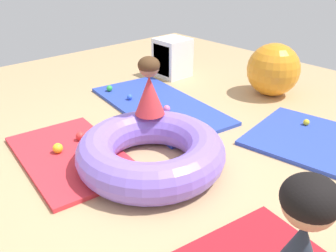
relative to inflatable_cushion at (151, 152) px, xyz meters
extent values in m
plane|color=tan|center=(0.06, -0.05, -0.17)|extent=(8.00, 8.00, 0.00)
cube|color=#2D47B7|center=(-1.00, 0.94, -0.15)|extent=(2.00, 1.18, 0.04)
cube|color=#2D47B7|center=(0.88, 1.54, -0.15)|extent=(1.66, 1.31, 0.04)
cube|color=red|center=(-0.63, -0.44, -0.15)|extent=(1.45, 0.98, 0.04)
torus|color=#8466E0|center=(0.00, 0.00, 0.00)|extent=(1.29, 1.29, 0.33)
cone|color=red|center=(-0.34, 0.28, 0.35)|extent=(0.38, 0.38, 0.37)
sphere|color=#936647|center=(-0.34, 0.28, 0.62)|extent=(0.19, 0.19, 0.19)
ellipsoid|color=#472D19|center=(-0.34, 0.28, 0.64)|extent=(0.20, 0.20, 0.16)
sphere|color=tan|center=(1.55, -0.31, 0.52)|extent=(0.26, 0.26, 0.26)
ellipsoid|color=black|center=(1.55, -0.31, 0.55)|extent=(0.29, 0.29, 0.22)
sphere|color=yellow|center=(0.51, 1.74, -0.09)|extent=(0.07, 0.07, 0.07)
sphere|color=pink|center=(-0.74, 0.85, -0.08)|extent=(0.08, 0.08, 0.08)
sphere|color=blue|center=(-1.34, 0.76, -0.09)|extent=(0.07, 0.07, 0.07)
sphere|color=red|center=(-0.81, -0.24, -0.08)|extent=(0.09, 0.09, 0.09)
sphere|color=teal|center=(-0.54, -0.26, -0.09)|extent=(0.08, 0.08, 0.08)
sphere|color=green|center=(-1.75, 0.74, -0.09)|extent=(0.08, 0.08, 0.08)
sphere|color=yellow|center=(-0.73, -0.51, -0.08)|extent=(0.09, 0.09, 0.09)
sphere|color=orange|center=(-0.33, 2.31, 0.17)|extent=(0.68, 0.68, 0.68)
cube|color=white|center=(-1.76, 1.87, 0.11)|extent=(0.44, 0.44, 0.56)
cube|color=#2D2D33|center=(-1.76, 1.75, 0.11)|extent=(0.34, 0.20, 0.44)
camera|label=1|loc=(2.13, -1.71, 1.60)|focal=38.97mm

